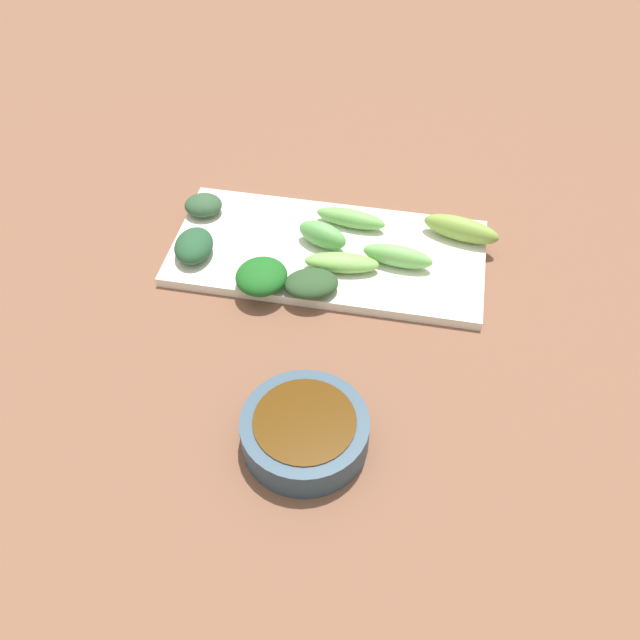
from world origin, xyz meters
name	(u,v)px	position (x,y,z in m)	size (l,w,h in m)	color
tabletop	(312,321)	(0.00, 0.00, 0.01)	(2.10, 2.10, 0.02)	brown
sauce_bowl	(305,431)	(-0.16, -0.03, 0.04)	(0.12, 0.12, 0.04)	#2F4658
serving_plate	(332,253)	(0.10, 0.00, 0.03)	(0.17, 0.37, 0.01)	silver
broccoli_leafy_0	(261,276)	(0.02, 0.06, 0.05)	(0.06, 0.06, 0.03)	#195B1C
broccoli_leafy_1	(203,205)	(0.14, 0.17, 0.04)	(0.04, 0.05, 0.02)	#2C4C30
broccoli_stalk_2	(351,218)	(0.15, -0.02, 0.04)	(0.02, 0.09, 0.02)	#69A852
broccoli_stalk_3	(461,229)	(0.15, -0.15, 0.05)	(0.03, 0.09, 0.03)	#789E3F
broccoli_leafy_4	(194,246)	(0.06, 0.15, 0.05)	(0.06, 0.04, 0.03)	#214A2C
broccoli_stalk_5	(398,256)	(0.09, -0.08, 0.05)	(0.02, 0.08, 0.03)	#6EB859
broccoli_stalk_6	(322,235)	(0.10, 0.01, 0.05)	(0.03, 0.06, 0.03)	#5CA552
broccoli_leafy_7	(311,284)	(0.03, 0.01, 0.04)	(0.05, 0.06, 0.02)	#274424
broccoli_stalk_8	(342,263)	(0.07, -0.02, 0.04)	(0.03, 0.09, 0.02)	#74B350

